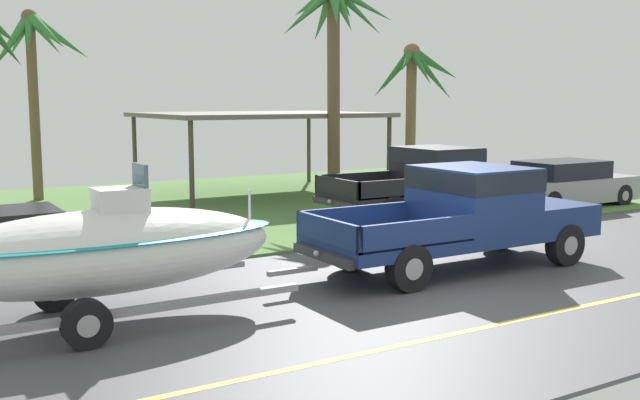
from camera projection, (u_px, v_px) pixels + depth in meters
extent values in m
cube|color=#4C4C51|center=(437.00, 294.00, 12.11)|extent=(36.00, 8.00, 0.06)
cube|color=#567F42|center=(191.00, 209.00, 21.43)|extent=(36.00, 14.00, 0.11)
cube|color=#DBCC4C|center=(519.00, 320.00, 10.58)|extent=(34.20, 0.12, 0.01)
cube|color=navy|center=(456.00, 235.00, 13.75)|extent=(5.73, 1.97, 0.22)
cube|color=navy|center=(534.00, 211.00, 14.77)|extent=(1.60, 1.97, 0.38)
cube|color=navy|center=(473.00, 197.00, 13.87)|extent=(1.72, 1.97, 1.16)
cube|color=black|center=(473.00, 179.00, 13.82)|extent=(1.74, 1.99, 0.38)
cube|color=#112047|center=(384.00, 237.00, 12.88)|extent=(2.41, 1.97, 0.04)
cube|color=navy|center=(354.00, 218.00, 13.66)|extent=(2.41, 0.08, 0.45)
cube|color=navy|center=(418.00, 234.00, 12.06)|extent=(2.41, 0.08, 0.45)
cube|color=navy|center=(328.00, 232.00, 12.26)|extent=(0.08, 1.97, 0.45)
cube|color=#333338|center=(322.00, 256.00, 12.26)|extent=(0.12, 1.77, 0.16)
sphere|color=#B2B2B7|center=(316.00, 253.00, 12.19)|extent=(0.10, 0.10, 0.10)
cylinder|color=black|center=(499.00, 231.00, 15.54)|extent=(0.80, 0.28, 0.80)
cylinder|color=#9E9EA3|center=(499.00, 231.00, 15.54)|extent=(0.36, 0.29, 0.36)
cylinder|color=black|center=(565.00, 245.00, 14.06)|extent=(0.80, 0.28, 0.80)
cylinder|color=#9E9EA3|center=(565.00, 245.00, 14.06)|extent=(0.36, 0.29, 0.36)
cylinder|color=black|center=(351.00, 249.00, 13.61)|extent=(0.80, 0.28, 0.80)
cylinder|color=#9E9EA3|center=(351.00, 249.00, 13.61)|extent=(0.36, 0.29, 0.36)
cylinder|color=black|center=(409.00, 268.00, 12.13)|extent=(0.80, 0.28, 0.80)
cylinder|color=#9E9EA3|center=(409.00, 268.00, 12.13)|extent=(0.36, 0.29, 0.36)
cube|color=gray|center=(293.00, 271.00, 11.99)|extent=(0.90, 0.10, 0.08)
cube|color=gray|center=(89.00, 283.00, 11.22)|extent=(5.16, 0.12, 0.10)
cube|color=gray|center=(125.00, 312.00, 9.65)|extent=(5.16, 0.12, 0.10)
cylinder|color=black|center=(54.00, 290.00, 11.02)|extent=(0.64, 0.22, 0.64)
cylinder|color=#9E9EA3|center=(54.00, 290.00, 11.02)|extent=(0.29, 0.23, 0.29)
cylinder|color=black|center=(86.00, 324.00, 9.35)|extent=(0.64, 0.22, 0.64)
cylinder|color=#9E9EA3|center=(86.00, 324.00, 9.35)|extent=(0.29, 0.23, 0.29)
ellipsoid|color=white|center=(104.00, 252.00, 10.35)|extent=(5.05, 1.71, 1.19)
ellipsoid|color=teal|center=(104.00, 237.00, 10.32)|extent=(5.15, 1.74, 0.12)
cube|color=silver|center=(120.00, 211.00, 10.40)|extent=(0.70, 0.60, 0.65)
cube|color=slate|center=(140.00, 176.00, 10.49)|extent=(0.06, 0.56, 0.36)
cylinder|color=silver|center=(250.00, 205.00, 11.45)|extent=(0.04, 0.04, 0.50)
cube|color=black|center=(424.00, 193.00, 19.96)|extent=(5.72, 2.03, 0.22)
cube|color=black|center=(481.00, 178.00, 20.97)|extent=(1.60, 2.03, 0.38)
cube|color=black|center=(436.00, 168.00, 20.07)|extent=(1.71, 2.03, 1.13)
cube|color=black|center=(437.00, 156.00, 20.03)|extent=(1.73, 2.05, 0.38)
cube|color=black|center=(375.00, 192.00, 19.09)|extent=(2.40, 2.03, 0.04)
cube|color=black|center=(354.00, 181.00, 19.89)|extent=(2.40, 0.08, 0.45)
cube|color=black|center=(398.00, 188.00, 18.24)|extent=(2.40, 0.08, 0.45)
cube|color=black|center=(337.00, 187.00, 18.47)|extent=(0.08, 2.03, 0.45)
cube|color=#333338|center=(334.00, 203.00, 18.47)|extent=(0.12, 1.82, 0.16)
sphere|color=#B2B2B7|center=(330.00, 201.00, 18.40)|extent=(0.10, 0.10, 0.10)
cylinder|color=black|center=(457.00, 193.00, 21.77)|extent=(0.80, 0.28, 0.80)
cylinder|color=#9E9EA3|center=(457.00, 193.00, 21.77)|extent=(0.36, 0.29, 0.36)
cylinder|color=black|center=(501.00, 200.00, 20.24)|extent=(0.80, 0.28, 0.80)
cylinder|color=#9E9EA3|center=(501.00, 200.00, 20.24)|extent=(0.36, 0.29, 0.36)
cylinder|color=black|center=(351.00, 202.00, 19.84)|extent=(0.80, 0.28, 0.80)
cylinder|color=#9E9EA3|center=(351.00, 202.00, 19.84)|extent=(0.36, 0.29, 0.36)
cylinder|color=black|center=(392.00, 211.00, 18.31)|extent=(0.80, 0.28, 0.80)
cylinder|color=#9E9EA3|center=(392.00, 211.00, 18.31)|extent=(0.36, 0.29, 0.36)
cylinder|color=black|center=(14.00, 229.00, 16.14)|extent=(0.66, 0.22, 0.66)
cylinder|color=#9E9EA3|center=(14.00, 229.00, 16.14)|extent=(0.30, 0.23, 0.30)
cylinder|color=black|center=(28.00, 241.00, 14.76)|extent=(0.66, 0.22, 0.66)
cylinder|color=#9E9EA3|center=(28.00, 241.00, 14.76)|extent=(0.30, 0.23, 0.30)
cube|color=#99999E|center=(566.00, 189.00, 21.68)|extent=(4.46, 1.78, 0.70)
cube|color=black|center=(562.00, 169.00, 21.48)|extent=(2.50, 1.64, 0.50)
cylinder|color=black|center=(578.00, 190.00, 23.17)|extent=(0.66, 0.22, 0.66)
cylinder|color=#9E9EA3|center=(578.00, 190.00, 23.17)|extent=(0.30, 0.23, 0.30)
cylinder|color=black|center=(622.00, 195.00, 21.80)|extent=(0.66, 0.22, 0.66)
cylinder|color=#9E9EA3|center=(622.00, 195.00, 21.80)|extent=(0.30, 0.23, 0.30)
cylinder|color=black|center=(508.00, 196.00, 21.61)|extent=(0.66, 0.22, 0.66)
cylinder|color=#9E9EA3|center=(508.00, 196.00, 21.61)|extent=(0.30, 0.23, 0.30)
cylinder|color=black|center=(551.00, 203.00, 20.25)|extent=(0.66, 0.22, 0.66)
cylinder|color=#9E9EA3|center=(551.00, 203.00, 20.25)|extent=(0.30, 0.23, 0.30)
cylinder|color=#4C4238|center=(309.00, 149.00, 27.88)|extent=(0.14, 0.14, 2.59)
cylinder|color=#4C4238|center=(389.00, 158.00, 23.57)|extent=(0.14, 0.14, 2.59)
cylinder|color=#4C4238|center=(135.00, 156.00, 24.44)|extent=(0.14, 0.14, 2.59)
cylinder|color=#4C4238|center=(192.00, 168.00, 20.13)|extent=(0.14, 0.14, 2.59)
cube|color=#6B665B|center=(259.00, 115.00, 23.82)|extent=(7.20, 5.59, 0.14)
cylinder|color=brown|center=(334.00, 98.00, 21.87)|extent=(0.37, 0.44, 6.37)
cone|color=#387A38|center=(358.00, 12.00, 21.88)|extent=(1.80, 0.45, 1.49)
cone|color=#387A38|center=(342.00, 3.00, 22.11)|extent=(1.52, 1.25, 1.08)
cone|color=#387A38|center=(324.00, 16.00, 22.30)|extent=(0.75, 1.95, 1.71)
cone|color=#387A38|center=(314.00, 2.00, 21.93)|extent=(1.00, 1.69, 1.07)
cone|color=#387A38|center=(309.00, 11.00, 21.36)|extent=(1.78, 0.89, 1.63)
cone|color=#387A38|center=(315.00, 5.00, 21.05)|extent=(1.64, 0.59, 1.34)
cone|color=#387A38|center=(335.00, 6.00, 20.85)|extent=(1.16, 1.65, 1.52)
cone|color=#387A38|center=(343.00, 9.00, 21.13)|extent=(0.42, 1.28, 1.55)
cone|color=#387A38|center=(363.00, 4.00, 21.25)|extent=(1.48, 1.62, 1.26)
cylinder|color=brown|center=(411.00, 122.00, 25.02)|extent=(0.35, 0.36, 4.75)
cone|color=#2D6B2D|center=(435.00, 65.00, 25.13)|extent=(2.03, 0.65, 1.23)
cone|color=#2D6B2D|center=(411.00, 70.00, 25.33)|extent=(1.14, 1.35, 1.42)
cone|color=#2D6B2D|center=(397.00, 71.00, 25.13)|extent=(0.83, 1.41, 1.49)
cone|color=#2D6B2D|center=(393.00, 74.00, 24.67)|extent=(1.59, 0.84, 1.75)
cone|color=#2D6B2D|center=(407.00, 61.00, 24.17)|extent=(1.32, 1.08, 0.97)
cone|color=#2D6B2D|center=(421.00, 68.00, 24.02)|extent=(0.74, 1.77, 1.36)
cone|color=#2D6B2D|center=(431.00, 75.00, 24.45)|extent=(1.09, 1.64, 1.82)
sphere|color=brown|center=(412.00, 51.00, 24.70)|extent=(0.56, 0.56, 0.56)
cylinder|color=brown|center=(34.00, 111.00, 22.48)|extent=(0.30, 0.35, 5.61)
cone|color=#387A38|center=(59.00, 38.00, 22.53)|extent=(1.92, 0.58, 1.50)
cone|color=#387A38|center=(46.00, 36.00, 23.11)|extent=(1.49, 1.81, 1.24)
cone|color=#387A38|center=(19.00, 37.00, 22.80)|extent=(0.73, 1.95, 1.40)
cone|color=#387A38|center=(10.00, 45.00, 22.11)|extent=(1.54, 0.90, 1.88)
cone|color=#387A38|center=(16.00, 36.00, 21.74)|extent=(1.25, 0.87, 1.39)
cone|color=#387A38|center=(29.00, 35.00, 21.74)|extent=(0.64, 1.21, 1.32)
cone|color=#387A38|center=(47.00, 32.00, 21.77)|extent=(1.17, 1.72, 1.31)
sphere|color=brown|center=(29.00, 17.00, 22.10)|extent=(0.48, 0.48, 0.48)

